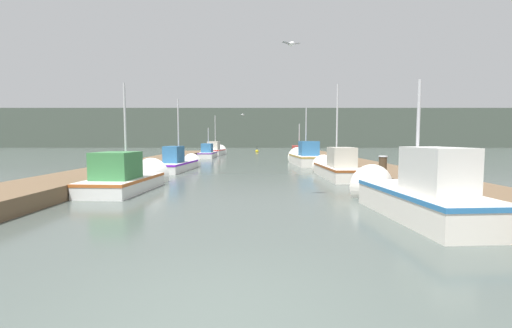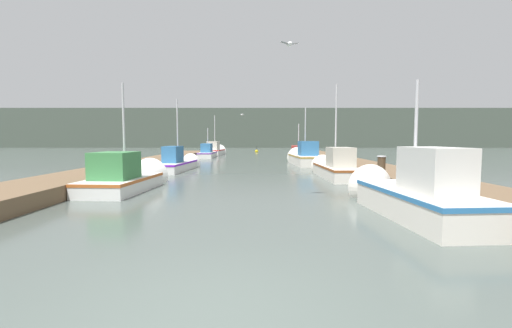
{
  "view_description": "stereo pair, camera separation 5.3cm",
  "coord_description": "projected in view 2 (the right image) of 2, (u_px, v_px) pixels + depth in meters",
  "views": [
    {
      "loc": [
        0.43,
        -3.45,
        1.92
      ],
      "look_at": [
        0.4,
        13.21,
        0.66
      ],
      "focal_mm": 24.0,
      "sensor_mm": 36.0,
      "label": 1
    },
    {
      "loc": [
        0.49,
        -3.45,
        1.92
      ],
      "look_at": [
        0.4,
        13.21,
        0.66
      ],
      "focal_mm": 24.0,
      "sensor_mm": 36.0,
      "label": 2
    }
  ],
  "objects": [
    {
      "name": "ground_plane",
      "position": [
        211.0,
        321.0,
        3.59
      ],
      "size": [
        200.0,
        200.0,
        0.0
      ],
      "color": "#47514C"
    },
    {
      "name": "dock_left",
      "position": [
        133.0,
        167.0,
        19.56
      ],
      "size": [
        2.55,
        40.0,
        0.48
      ],
      "color": "brown",
      "rests_on": "ground_plane"
    },
    {
      "name": "dock_right",
      "position": [
        365.0,
        168.0,
        19.49
      ],
      "size": [
        2.55,
        40.0,
        0.48
      ],
      "color": "brown",
      "rests_on": "ground_plane"
    },
    {
      "name": "distant_shore_ridge",
      "position": [
        256.0,
        129.0,
        76.04
      ],
      "size": [
        120.0,
        16.0,
        7.92
      ],
      "color": "#424C42",
      "rests_on": "ground_plane"
    },
    {
      "name": "fishing_boat_0",
      "position": [
        412.0,
        193.0,
        8.6
      ],
      "size": [
        1.85,
        5.19,
        3.7
      ],
      "rotation": [
        0.0,
        0.0,
        0.07
      ],
      "color": "silver",
      "rests_on": "ground_plane"
    },
    {
      "name": "fishing_boat_1",
      "position": [
        130.0,
        178.0,
        12.85
      ],
      "size": [
        1.97,
        4.73,
        4.45
      ],
      "rotation": [
        0.0,
        0.0,
        -0.07
      ],
      "color": "silver",
      "rests_on": "ground_plane"
    },
    {
      "name": "fishing_boat_2",
      "position": [
        336.0,
        167.0,
        16.99
      ],
      "size": [
        1.55,
        5.63,
        4.92
      ],
      "rotation": [
        0.0,
        0.0,
        0.02
      ],
      "color": "silver",
      "rests_on": "ground_plane"
    },
    {
      "name": "fishing_boat_3",
      "position": [
        180.0,
        163.0,
        20.67
      ],
      "size": [
        1.73,
        5.61,
        4.6
      ],
      "rotation": [
        0.0,
        0.0,
        -0.08
      ],
      "color": "silver",
      "rests_on": "ground_plane"
    },
    {
      "name": "fishing_boat_4",
      "position": [
        306.0,
        157.0,
        25.18
      ],
      "size": [
        2.11,
        5.97,
        4.61
      ],
      "rotation": [
        0.0,
        0.0,
        0.06
      ],
      "color": "silver",
      "rests_on": "ground_plane"
    },
    {
      "name": "fishing_boat_5",
      "position": [
        300.0,
        156.0,
        29.74
      ],
      "size": [
        2.05,
        4.75,
        3.72
      ],
      "rotation": [
        0.0,
        0.0,
        -0.08
      ],
      "color": "silver",
      "rests_on": "ground_plane"
    },
    {
      "name": "fishing_boat_6",
      "position": [
        210.0,
        153.0,
        34.63
      ],
      "size": [
        1.4,
        5.78,
        3.32
      ],
      "rotation": [
        0.0,
        0.0,
        0.0
      ],
      "color": "silver",
      "rests_on": "ground_plane"
    },
    {
      "name": "fishing_boat_7",
      "position": [
        217.0,
        151.0,
        39.17
      ],
      "size": [
        2.15,
        5.11,
        4.97
      ],
      "rotation": [
        0.0,
        0.0,
        -0.09
      ],
      "color": "silver",
      "rests_on": "ground_plane"
    },
    {
      "name": "mooring_piling_0",
      "position": [
        315.0,
        153.0,
        28.73
      ],
      "size": [
        0.25,
        0.25,
        1.4
      ],
      "color": "#473523",
      "rests_on": "ground_plane"
    },
    {
      "name": "mooring_piling_1",
      "position": [
        309.0,
        151.0,
        32.1
      ],
      "size": [
        0.34,
        0.34,
        1.32
      ],
      "color": "#473523",
      "rests_on": "ground_plane"
    },
    {
      "name": "mooring_piling_2",
      "position": [
        383.0,
        172.0,
        13.28
      ],
      "size": [
        0.34,
        0.34,
        1.23
      ],
      "color": "#473523",
      "rests_on": "ground_plane"
    },
    {
      "name": "channel_buoy",
      "position": [
        258.0,
        151.0,
        46.48
      ],
      "size": [
        0.45,
        0.45,
        0.95
      ],
      "color": "gold",
      "rests_on": "ground_plane"
    },
    {
      "name": "seagull_lead",
      "position": [
        291.0,
        44.0,
        9.86
      ],
      "size": [
        0.56,
        0.31,
        0.12
      ],
      "rotation": [
        0.0,
        0.0,
        0.33
      ],
      "color": "white"
    },
    {
      "name": "seagull_1",
      "position": [
        244.0,
        115.0,
        29.01
      ],
      "size": [
        0.38,
        0.53,
        0.12
      ],
      "rotation": [
        0.0,
        0.0,
        5.24
      ],
      "color": "white"
    }
  ]
}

